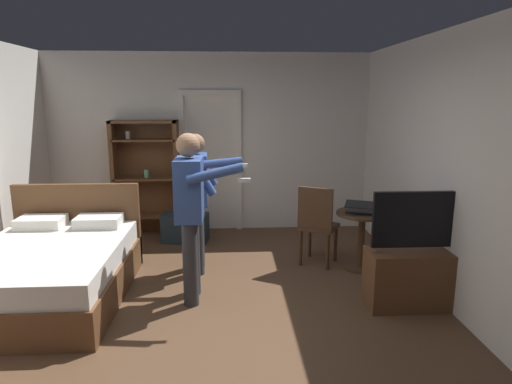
% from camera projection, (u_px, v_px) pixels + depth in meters
% --- Properties ---
extents(ground_plane, '(6.12, 6.12, 0.00)m').
position_uv_depth(ground_plane, '(201.00, 312.00, 4.26)').
color(ground_plane, brown).
extents(wall_back, '(5.05, 0.12, 2.68)m').
position_uv_depth(wall_back, '(210.00, 143.00, 6.76)').
color(wall_back, silver).
rests_on(wall_back, ground_plane).
extents(wall_right, '(0.12, 5.81, 2.68)m').
position_uv_depth(wall_right, '(463.00, 172.00, 4.12)').
color(wall_right, silver).
rests_on(wall_right, ground_plane).
extents(doorway_frame, '(0.93, 0.08, 2.13)m').
position_uv_depth(doorway_frame, '(211.00, 152.00, 6.70)').
color(doorway_frame, white).
rests_on(doorway_frame, ground_plane).
extents(bed, '(1.47, 2.00, 1.02)m').
position_uv_depth(bed, '(52.00, 269.00, 4.53)').
color(bed, brown).
rests_on(bed, ground_plane).
extents(bookshelf, '(0.97, 0.32, 1.70)m').
position_uv_depth(bookshelf, '(147.00, 173.00, 6.57)').
color(bookshelf, brown).
rests_on(bookshelf, ground_plane).
extents(tv_flatscreen, '(0.96, 0.40, 1.16)m').
position_uv_depth(tv_flatscreen, '(416.00, 272.00, 4.32)').
color(tv_flatscreen, brown).
rests_on(tv_flatscreen, ground_plane).
extents(side_table, '(0.62, 0.62, 0.70)m').
position_uv_depth(side_table, '(362.00, 231.00, 5.25)').
color(side_table, '#4C331E').
rests_on(side_table, ground_plane).
extents(laptop, '(0.42, 0.43, 0.15)m').
position_uv_depth(laptop, '(360.00, 209.00, 5.15)').
color(laptop, black).
rests_on(laptop, side_table).
extents(bottle_on_table, '(0.06, 0.06, 0.22)m').
position_uv_depth(bottle_on_table, '(377.00, 206.00, 5.11)').
color(bottle_on_table, '#2E3216').
rests_on(bottle_on_table, side_table).
extents(wooden_chair, '(0.57, 0.57, 0.99)m').
position_uv_depth(wooden_chair, '(317.00, 222.00, 5.35)').
color(wooden_chair, '#4C331E').
rests_on(wooden_chair, ground_plane).
extents(person_blue_shirt, '(0.72, 0.60, 1.69)m').
position_uv_depth(person_blue_shirt, '(191.00, 205.00, 4.34)').
color(person_blue_shirt, '#333338').
rests_on(person_blue_shirt, ground_plane).
extents(person_striped_shirt, '(0.72, 0.55, 1.63)m').
position_uv_depth(person_striped_shirt, '(198.00, 194.00, 5.11)').
color(person_striped_shirt, '#333338').
rests_on(person_striped_shirt, ground_plane).
extents(suitcase_dark, '(0.68, 0.44, 0.41)m').
position_uv_depth(suitcase_dark, '(185.00, 228.00, 6.31)').
color(suitcase_dark, '#1E2D38').
rests_on(suitcase_dark, ground_plane).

